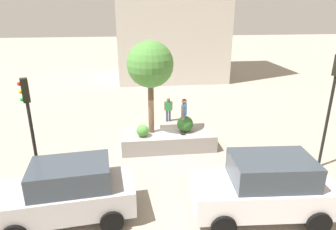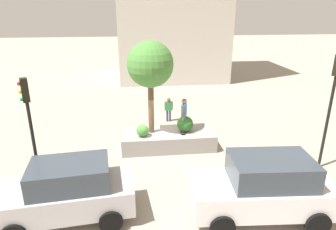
% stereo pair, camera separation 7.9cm
% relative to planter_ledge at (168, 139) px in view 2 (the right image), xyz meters
% --- Properties ---
extents(ground_plane, '(120.00, 120.00, 0.00)m').
position_rel_planter_ledge_xyz_m(ground_plane, '(0.10, 0.14, -0.41)').
color(ground_plane, '#9E9384').
extents(planter_ledge, '(4.61, 1.91, 0.82)m').
position_rel_planter_ledge_xyz_m(planter_ledge, '(0.00, 0.00, 0.00)').
color(planter_ledge, gray).
rests_on(planter_ledge, ground).
extents(plaza_tree, '(2.18, 2.18, 4.48)m').
position_rel_planter_ledge_xyz_m(plaza_tree, '(0.82, -0.11, 3.76)').
color(plaza_tree, brown).
rests_on(plaza_tree, planter_ledge).
extents(boxwood_shrub, '(0.60, 0.60, 0.60)m').
position_rel_planter_ledge_xyz_m(boxwood_shrub, '(1.27, 0.38, 0.71)').
color(boxwood_shrub, '#4C8C3D').
rests_on(boxwood_shrub, planter_ledge).
extents(hedge_clump, '(0.80, 0.80, 0.80)m').
position_rel_planter_ledge_xyz_m(hedge_clump, '(-0.85, 0.03, 0.81)').
color(hedge_clump, '#2D6628').
rests_on(hedge_clump, planter_ledge).
extents(skateboard, '(0.45, 0.83, 0.07)m').
position_rel_planter_ledge_xyz_m(skateboard, '(-0.77, 0.12, 0.47)').
color(skateboard, black).
rests_on(skateboard, planter_ledge).
extents(skateboarder, '(0.34, 0.53, 1.66)m').
position_rel_planter_ledge_xyz_m(skateboarder, '(-0.77, 0.12, 1.44)').
color(skateboarder, '#847056').
rests_on(skateboarder, skateboard).
extents(police_car, '(4.79, 2.46, 2.17)m').
position_rel_planter_ledge_xyz_m(police_car, '(-2.53, 5.64, 0.69)').
color(police_car, white).
rests_on(police_car, ground).
extents(sedan_parked, '(4.57, 2.40, 2.05)m').
position_rel_planter_ledge_xyz_m(sedan_parked, '(3.93, 5.03, 0.63)').
color(sedan_parked, '#B7B7BC').
rests_on(sedan_parked, ground).
extents(traffic_light_corner, '(0.37, 0.35, 4.41)m').
position_rel_planter_ledge_xyz_m(traffic_light_corner, '(5.40, 3.07, 2.60)').
color(traffic_light_corner, black).
rests_on(traffic_light_corner, ground).
extents(traffic_light_median, '(0.37, 0.37, 4.98)m').
position_rel_planter_ledge_xyz_m(traffic_light_median, '(-6.43, 2.81, 2.95)').
color(traffic_light_median, black).
rests_on(traffic_light_median, ground).
extents(passerby_with_bag, '(0.51, 0.23, 1.51)m').
position_rel_planter_ledge_xyz_m(passerby_with_bag, '(-0.46, -3.59, 0.46)').
color(passerby_with_bag, navy).
rests_on(passerby_with_bag, ground).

